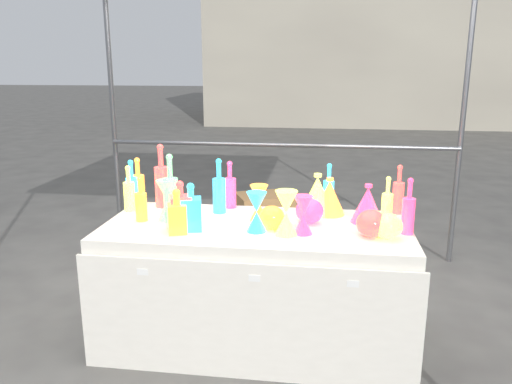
# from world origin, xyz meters

# --- Properties ---
(ground) EXTENTS (80.00, 80.00, 0.00)m
(ground) POSITION_xyz_m (0.00, 0.00, 0.00)
(ground) COLOR slate
(ground) RESTS_ON ground
(display_table) EXTENTS (1.84, 0.83, 0.75)m
(display_table) POSITION_xyz_m (0.00, -0.01, 0.37)
(display_table) COLOR white
(display_table) RESTS_ON ground
(background_building) EXTENTS (14.00, 6.00, 6.00)m
(background_building) POSITION_xyz_m (4.00, 14.00, 3.00)
(background_building) COLOR beige
(background_building) RESTS_ON ground
(cardboard_box_closed) EXTENTS (0.66, 0.58, 0.39)m
(cardboard_box_closed) POSITION_xyz_m (-0.20, 2.09, 0.20)
(cardboard_box_closed) COLOR #B28350
(cardboard_box_closed) RESTS_ON ground
(cardboard_box_flat) EXTENTS (0.71, 0.54, 0.06)m
(cardboard_box_flat) POSITION_xyz_m (0.72, 2.05, 0.03)
(cardboard_box_flat) COLOR #B28350
(cardboard_box_flat) RESTS_ON ground
(bottle_0) EXTENTS (0.10, 0.10, 0.32)m
(bottle_0) POSITION_xyz_m (-0.85, 0.34, 0.91)
(bottle_0) COLOR red
(bottle_0) RESTS_ON display_table
(bottle_1) EXTENTS (0.08, 0.08, 0.33)m
(bottle_1) POSITION_xyz_m (-0.85, 0.24, 0.91)
(bottle_1) COLOR #20931A
(bottle_1) RESTS_ON display_table
(bottle_2) EXTENTS (0.12, 0.12, 0.42)m
(bottle_2) POSITION_xyz_m (-0.67, 0.31, 0.96)
(bottle_2) COLOR orange
(bottle_2) RESTS_ON display_table
(bottle_3) EXTENTS (0.11, 0.11, 0.31)m
(bottle_3) POSITION_xyz_m (-0.22, 0.35, 0.91)
(bottle_3) COLOR blue
(bottle_3) RESTS_ON display_table
(bottle_4) EXTENTS (0.09, 0.09, 0.30)m
(bottle_4) POSITION_xyz_m (-0.85, 0.18, 0.90)
(bottle_4) COLOR #156986
(bottle_4) RESTS_ON display_table
(bottle_5) EXTENTS (0.11, 0.11, 0.41)m
(bottle_5) POSITION_xyz_m (-0.52, 0.02, 0.95)
(bottle_5) COLOR #BA259A
(bottle_5) RESTS_ON display_table
(bottle_6) EXTENTS (0.07, 0.07, 0.27)m
(bottle_6) POSITION_xyz_m (-0.70, -0.01, 0.89)
(bottle_6) COLOR red
(bottle_6) RESTS_ON display_table
(bottle_7) EXTENTS (0.10, 0.10, 0.35)m
(bottle_7) POSITION_xyz_m (-0.27, 0.22, 0.93)
(bottle_7) COLOR #20931A
(bottle_7) RESTS_ON display_table
(decanter_0) EXTENTS (0.13, 0.13, 0.26)m
(decanter_0) POSITION_xyz_m (-0.42, -0.21, 0.88)
(decanter_0) COLOR red
(decanter_0) RESTS_ON display_table
(decanter_1) EXTENTS (0.16, 0.16, 0.29)m
(decanter_1) POSITION_xyz_m (-0.41, -0.14, 0.89)
(decanter_1) COLOR orange
(decanter_1) RESTS_ON display_table
(decanter_2) EXTENTS (0.14, 0.14, 0.28)m
(decanter_2) POSITION_xyz_m (-0.35, -0.14, 0.89)
(decanter_2) COLOR #20931A
(decanter_2) RESTS_ON display_table
(hourglass_1) EXTENTS (0.13, 0.13, 0.22)m
(hourglass_1) POSITION_xyz_m (0.28, -0.12, 0.86)
(hourglass_1) COLOR blue
(hourglass_1) RESTS_ON display_table
(hourglass_2) EXTENTS (0.13, 0.13, 0.25)m
(hourglass_2) POSITION_xyz_m (0.19, -0.15, 0.88)
(hourglass_2) COLOR #156986
(hourglass_2) RESTS_ON display_table
(hourglass_3) EXTENTS (0.14, 0.14, 0.25)m
(hourglass_3) POSITION_xyz_m (-0.54, 0.02, 0.87)
(hourglass_3) COLOR #BA259A
(hourglass_3) RESTS_ON display_table
(hourglass_4) EXTENTS (0.14, 0.14, 0.22)m
(hourglass_4) POSITION_xyz_m (0.01, 0.09, 0.86)
(hourglass_4) COLOR red
(hourglass_4) RESTS_ON display_table
(hourglass_5) EXTENTS (0.12, 0.12, 0.23)m
(hourglass_5) POSITION_xyz_m (0.02, -0.12, 0.86)
(hourglass_5) COLOR #20931A
(hourglass_5) RESTS_ON display_table
(globe_0) EXTENTS (0.16, 0.16, 0.12)m
(globe_0) POSITION_xyz_m (0.10, -0.06, 0.81)
(globe_0) COLOR red
(globe_0) RESTS_ON display_table
(globe_1) EXTENTS (0.16, 0.16, 0.13)m
(globe_1) POSITION_xyz_m (0.74, -0.14, 0.81)
(globe_1) COLOR #156986
(globe_1) RESTS_ON display_table
(globe_2) EXTENTS (0.23, 0.23, 0.14)m
(globe_2) POSITION_xyz_m (0.66, -0.12, 0.82)
(globe_2) COLOR orange
(globe_2) RESTS_ON display_table
(globe_3) EXTENTS (0.19, 0.19, 0.14)m
(globe_3) POSITION_xyz_m (0.31, 0.08, 0.82)
(globe_3) COLOR blue
(globe_3) RESTS_ON display_table
(lampshade_1) EXTENTS (0.23, 0.23, 0.24)m
(lampshade_1) POSITION_xyz_m (0.43, 0.28, 0.87)
(lampshade_1) COLOR #E4F132
(lampshade_1) RESTS_ON display_table
(lampshade_2) EXTENTS (0.25, 0.25, 0.23)m
(lampshade_2) POSITION_xyz_m (0.65, 0.14, 0.87)
(lampshade_2) COLOR blue
(lampshade_2) RESTS_ON display_table
(lampshade_3) EXTENTS (0.24, 0.24, 0.26)m
(lampshade_3) POSITION_xyz_m (0.35, 0.28, 0.88)
(lampshade_3) COLOR #156986
(lampshade_3) RESTS_ON display_table
(bottle_8) EXTENTS (0.08, 0.08, 0.31)m
(bottle_8) POSITION_xyz_m (0.42, 0.36, 0.91)
(bottle_8) COLOR #20931A
(bottle_8) RESTS_ON display_table
(bottle_9) EXTENTS (0.07, 0.07, 0.31)m
(bottle_9) POSITION_xyz_m (0.86, 0.36, 0.91)
(bottle_9) COLOR orange
(bottle_9) RESTS_ON display_table
(bottle_10) EXTENTS (0.09, 0.09, 0.32)m
(bottle_10) POSITION_xyz_m (0.86, -0.04, 0.91)
(bottle_10) COLOR blue
(bottle_10) RESTS_ON display_table
(bottle_11) EXTENTS (0.08, 0.08, 0.29)m
(bottle_11) POSITION_xyz_m (0.76, 0.13, 0.89)
(bottle_11) COLOR #156986
(bottle_11) RESTS_ON display_table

